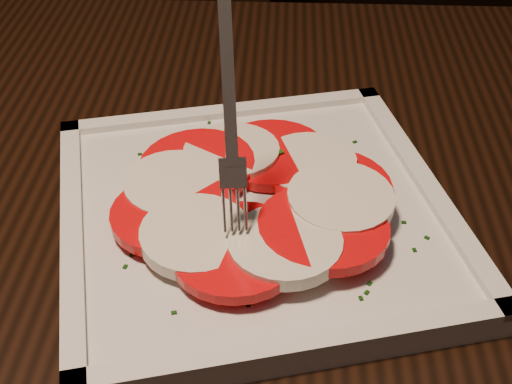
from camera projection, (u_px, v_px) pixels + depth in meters
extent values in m
cube|color=black|center=(172.00, 235.00, 0.55)|extent=(1.22, 0.82, 0.04)
cube|color=black|center=(200.00, 81.00, 1.31)|extent=(0.55, 0.55, 0.04)
cylinder|color=black|center=(143.00, 267.00, 1.27)|extent=(0.04, 0.04, 0.41)
cylinder|color=black|center=(324.00, 218.00, 1.38)|extent=(0.04, 0.04, 0.41)
cylinder|color=black|center=(100.00, 158.00, 1.54)|extent=(0.04, 0.04, 0.41)
cylinder|color=black|center=(254.00, 124.00, 1.64)|extent=(0.04, 0.04, 0.41)
cube|color=silver|center=(256.00, 216.00, 0.53)|extent=(0.34, 0.34, 0.01)
cylinder|color=red|center=(333.00, 188.00, 0.54)|extent=(0.09, 0.09, 0.01)
cylinder|color=silver|center=(308.00, 165.00, 0.56)|extent=(0.08, 0.08, 0.01)
cylinder|color=red|center=(271.00, 154.00, 0.57)|extent=(0.09, 0.09, 0.01)
cylinder|color=silver|center=(232.00, 153.00, 0.56)|extent=(0.08, 0.08, 0.01)
cylinder|color=red|center=(197.00, 166.00, 0.55)|extent=(0.09, 0.09, 0.01)
cylinder|color=silver|center=(175.00, 186.00, 0.53)|extent=(0.08, 0.08, 0.01)
cylinder|color=red|center=(174.00, 213.00, 0.50)|extent=(0.09, 0.09, 0.01)
cylinder|color=silver|center=(196.00, 236.00, 0.48)|extent=(0.08, 0.08, 0.01)
cylinder|color=red|center=(237.00, 250.00, 0.47)|extent=(0.09, 0.09, 0.01)
cylinder|color=silver|center=(285.00, 245.00, 0.47)|extent=(0.08, 0.08, 0.01)
cylinder|color=red|center=(323.00, 228.00, 0.48)|extent=(0.09, 0.09, 0.01)
cylinder|color=silver|center=(341.00, 199.00, 0.50)|extent=(0.08, 0.08, 0.02)
cube|color=#13540E|center=(335.00, 243.00, 0.48)|extent=(0.04, 0.03, 0.00)
cube|color=#13540E|center=(162.00, 227.00, 0.49)|extent=(0.04, 0.02, 0.00)
cube|color=#13540E|center=(172.00, 216.00, 0.50)|extent=(0.03, 0.03, 0.00)
cube|color=#13540E|center=(240.00, 227.00, 0.49)|extent=(0.03, 0.03, 0.00)
cube|color=#13540E|center=(265.00, 144.00, 0.57)|extent=(0.03, 0.04, 0.00)
cube|color=#13540E|center=(308.00, 189.00, 0.52)|extent=(0.03, 0.03, 0.00)
cube|color=#0D3309|center=(291.00, 337.00, 0.43)|extent=(0.00, 0.00, 0.00)
cube|color=#0D3309|center=(414.00, 250.00, 0.49)|extent=(0.00, 0.00, 0.00)
cube|color=#0D3309|center=(248.00, 305.00, 0.45)|extent=(0.00, 0.00, 0.00)
cube|color=#0D3309|center=(193.00, 144.00, 0.59)|extent=(0.00, 0.00, 0.00)
cube|color=#0D3309|center=(120.00, 223.00, 0.51)|extent=(0.00, 0.00, 0.00)
cube|color=#0D3309|center=(125.00, 267.00, 0.47)|extent=(0.00, 0.00, 0.00)
cube|color=#0D3309|center=(427.00, 238.00, 0.50)|extent=(0.00, 0.00, 0.00)
cube|color=#0D3309|center=(140.00, 154.00, 0.58)|extent=(0.00, 0.00, 0.00)
cube|color=#0D3309|center=(207.00, 291.00, 0.46)|extent=(0.00, 0.00, 0.00)
cube|color=#0D3309|center=(132.00, 255.00, 0.48)|extent=(0.00, 0.00, 0.00)
cube|color=#0D3309|center=(367.00, 293.00, 0.46)|extent=(0.00, 0.00, 0.00)
cube|color=#0D3309|center=(365.00, 270.00, 0.47)|extent=(0.00, 0.00, 0.00)
cube|color=#0D3309|center=(209.00, 123.00, 0.61)|extent=(0.00, 0.00, 0.00)
cube|color=#0D3309|center=(368.00, 164.00, 0.57)|extent=(0.00, 0.00, 0.00)
cube|color=#0D3309|center=(370.00, 283.00, 0.46)|extent=(0.00, 0.00, 0.00)
cube|color=#0D3309|center=(359.00, 161.00, 0.57)|extent=(0.00, 0.00, 0.00)
cube|color=#0D3309|center=(355.00, 142.00, 0.59)|extent=(0.00, 0.00, 0.00)
cube|color=#0D3309|center=(137.00, 191.00, 0.54)|extent=(0.00, 0.00, 0.00)
cube|color=#0D3309|center=(404.00, 222.00, 0.51)|extent=(0.00, 0.00, 0.00)
cube|color=#0D3309|center=(361.00, 298.00, 0.45)|extent=(0.00, 0.00, 0.00)
cube|color=#0D3309|center=(384.00, 181.00, 0.55)|extent=(0.00, 0.00, 0.00)
cube|color=#0D3309|center=(125.00, 186.00, 0.54)|extent=(0.00, 0.00, 0.00)
cube|color=#0D3309|center=(174.00, 313.00, 0.44)|extent=(0.00, 0.00, 0.00)
cube|color=#0D3309|center=(305.00, 129.00, 0.61)|extent=(0.00, 0.00, 0.00)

